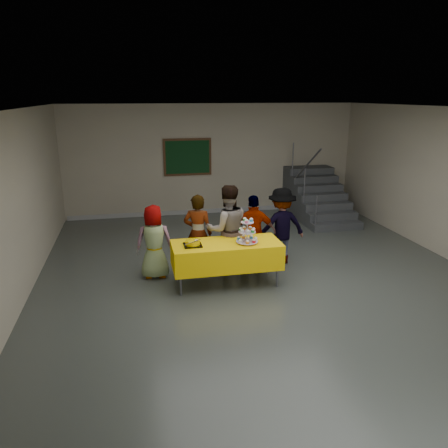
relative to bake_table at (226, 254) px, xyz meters
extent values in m
plane|color=#4C514C|center=(0.67, -0.16, -0.56)|extent=(10.00, 10.00, 0.00)
cube|color=#ACA38B|center=(0.67, 4.84, 0.94)|extent=(8.00, 0.04, 3.00)
cube|color=#ACA38B|center=(-3.33, -0.16, 0.94)|extent=(0.04, 10.00, 3.00)
cube|color=silver|center=(0.67, -0.16, 2.44)|extent=(8.00, 10.00, 0.04)
cube|color=#999999|center=(0.67, 4.82, -0.50)|extent=(7.90, 0.03, 0.12)
cylinder|color=#595960|center=(-0.84, -0.29, -0.19)|extent=(0.04, 0.04, 0.73)
cylinder|color=#595960|center=(0.84, -0.29, -0.19)|extent=(0.04, 0.04, 0.73)
cylinder|color=#595960|center=(-0.84, 0.29, -0.19)|extent=(0.04, 0.04, 0.73)
cylinder|color=#595960|center=(0.84, 0.29, -0.19)|extent=(0.04, 0.04, 0.73)
cube|color=#595960|center=(0.00, 0.00, 0.18)|extent=(1.80, 0.70, 0.02)
cube|color=#FFCA05|center=(0.00, 0.00, -0.01)|extent=(1.88, 0.78, 0.44)
cylinder|color=silver|center=(0.35, -0.08, 0.22)|extent=(0.18, 0.18, 0.01)
cylinder|color=silver|center=(0.35, -0.08, 0.42)|extent=(0.02, 0.02, 0.42)
cylinder|color=silver|center=(0.35, -0.08, 0.24)|extent=(0.38, 0.38, 0.01)
cylinder|color=silver|center=(0.35, -0.08, 0.41)|extent=(0.30, 0.30, 0.01)
cylinder|color=silver|center=(0.35, -0.08, 0.58)|extent=(0.22, 0.22, 0.01)
cube|color=black|center=(-0.59, -0.02, 0.22)|extent=(0.30, 0.30, 0.02)
cylinder|color=#F0C000|center=(-0.59, -0.02, 0.27)|extent=(0.25, 0.25, 0.07)
ellipsoid|color=#F0C000|center=(-0.59, -0.02, 0.30)|extent=(0.25, 0.25, 0.05)
ellipsoid|color=white|center=(-0.54, -0.06, 0.32)|extent=(0.08, 0.08, 0.02)
cube|color=silver|center=(-0.61, -0.15, 0.32)|extent=(0.30, 0.16, 0.04)
imported|color=slate|center=(-1.21, 0.58, 0.12)|extent=(0.70, 0.49, 1.36)
imported|color=slate|center=(-0.38, 0.73, 0.18)|extent=(0.63, 0.52, 1.48)
imported|color=slate|center=(0.14, 0.55, 0.28)|extent=(0.81, 0.64, 1.67)
imported|color=slate|center=(0.66, 0.60, 0.17)|extent=(0.88, 0.44, 1.44)
imported|color=slate|center=(1.27, 0.80, 0.20)|extent=(1.01, 0.63, 1.51)
cube|color=#424447|center=(3.37, 2.59, -0.47)|extent=(1.30, 0.30, 0.18)
cube|color=#424447|center=(3.37, 2.89, -0.38)|extent=(1.30, 0.30, 0.36)
cube|color=#424447|center=(3.37, 3.19, -0.29)|extent=(1.30, 0.30, 0.54)
cube|color=#424447|center=(3.37, 3.49, -0.20)|extent=(1.30, 0.30, 0.72)
cube|color=#424447|center=(3.37, 3.79, -0.11)|extent=(1.30, 0.30, 0.90)
cube|color=#424447|center=(3.37, 4.09, -0.02)|extent=(1.30, 0.30, 1.08)
cube|color=#424447|center=(3.37, 4.39, 0.07)|extent=(1.30, 0.30, 1.26)
cube|color=#424447|center=(3.37, 4.69, 0.07)|extent=(1.30, 0.30, 1.26)
cylinder|color=#595960|center=(2.77, 2.54, -0.11)|extent=(0.04, 0.04, 0.90)
cylinder|color=#595960|center=(2.77, 3.34, 0.43)|extent=(0.04, 0.04, 0.90)
cylinder|color=#595960|center=(2.77, 4.24, 0.97)|extent=(0.04, 0.04, 0.90)
cylinder|color=#595960|center=(2.77, 3.39, 0.88)|extent=(0.04, 1.85, 1.20)
cube|color=#472B16|center=(-0.03, 4.81, 1.04)|extent=(1.30, 0.04, 1.00)
cube|color=#113617|center=(-0.03, 4.78, 1.04)|extent=(1.18, 0.02, 0.88)
camera|label=1|loc=(-1.52, -6.95, 2.67)|focal=35.00mm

